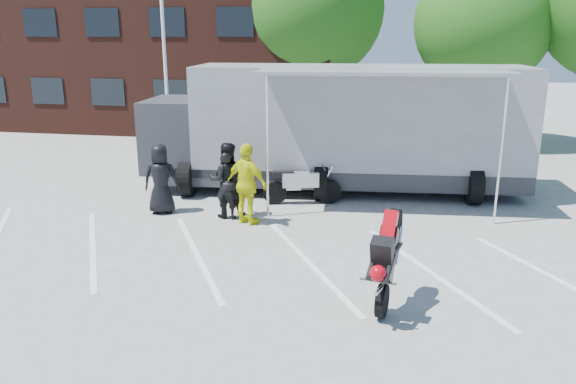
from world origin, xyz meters
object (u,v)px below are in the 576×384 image
(spectator_leather_b, at_px, (227,185))
(tree_left, at_px, (314,9))
(parked_motorcycle, at_px, (302,204))
(spectator_leather_a, at_px, (161,179))
(flagpole, at_px, (169,18))
(stunt_bike_rider, at_px, (389,302))
(tree_mid, at_px, (483,23))
(spectator_hivis, at_px, (247,184))
(transporter_truck, at_px, (340,190))
(spectator_leather_c, at_px, (227,180))

(spectator_leather_b, bearing_deg, tree_left, -78.91)
(parked_motorcycle, height_order, spectator_leather_a, spectator_leather_a)
(flagpole, relative_size, parked_motorcycle, 3.66)
(flagpole, xyz_separation_m, stunt_bike_rider, (8.07, -10.44, -5.05))
(spectator_leather_a, bearing_deg, spectator_leather_b, 162.77)
(tree_mid, height_order, spectator_hivis, tree_mid)
(stunt_bike_rider, relative_size, spectator_leather_a, 1.02)
(flagpole, xyz_separation_m, transporter_truck, (6.49, -3.28, -5.05))
(transporter_truck, xyz_separation_m, stunt_bike_rider, (1.58, -7.15, 0.00))
(transporter_truck, bearing_deg, tree_left, 98.64)
(tree_left, bearing_deg, transporter_truck, -76.40)
(parked_motorcycle, height_order, spectator_leather_b, spectator_leather_b)
(transporter_truck, bearing_deg, stunt_bike_rider, -82.51)
(transporter_truck, distance_m, spectator_leather_b, 4.19)
(flagpole, bearing_deg, tree_left, 54.72)
(tree_mid, xyz_separation_m, spectator_leather_a, (-9.08, -11.40, -4.04))
(tree_mid, relative_size, stunt_bike_rider, 4.15)
(parked_motorcycle, height_order, spectator_hivis, spectator_hivis)
(spectator_leather_c, bearing_deg, spectator_hivis, 128.46)
(stunt_bike_rider, relative_size, spectator_leather_b, 1.08)
(spectator_hivis, bearing_deg, tree_mid, -95.40)
(tree_left, bearing_deg, spectator_leather_c, -91.42)
(tree_mid, xyz_separation_m, spectator_hivis, (-6.66, -11.84, -3.95))
(tree_left, distance_m, tree_mid, 7.10)
(tree_left, bearing_deg, spectator_leather_a, -99.51)
(tree_left, distance_m, spectator_leather_a, 13.41)
(flagpole, height_order, spectator_leather_b, flagpole)
(transporter_truck, bearing_deg, spectator_leather_a, -149.20)
(parked_motorcycle, xyz_separation_m, spectator_hivis, (-1.03, -1.93, 1.00))
(stunt_bike_rider, distance_m, spectator_leather_a, 7.21)
(spectator_hivis, bearing_deg, parked_motorcycle, -94.13)
(spectator_leather_a, relative_size, spectator_leather_b, 1.05)
(spectator_leather_b, xyz_separation_m, spectator_hivis, (0.61, -0.32, 0.14))
(tree_mid, bearing_deg, spectator_hivis, -119.37)
(spectator_leather_c, bearing_deg, transporter_truck, -146.69)
(spectator_leather_a, height_order, spectator_leather_b, spectator_leather_a)
(transporter_truck, xyz_separation_m, spectator_hivis, (-1.91, -3.55, 1.00))
(flagpole, xyz_separation_m, spectator_hivis, (4.58, -6.84, -4.06))
(tree_mid, xyz_separation_m, parked_motorcycle, (-5.63, -9.91, -4.94))
(parked_motorcycle, relative_size, spectator_leather_c, 1.14)
(flagpole, bearing_deg, spectator_leather_a, -71.28)
(stunt_bike_rider, relative_size, spectator_hivis, 0.93)
(tree_left, relative_size, spectator_hivis, 4.33)
(flagpole, distance_m, tree_mid, 12.31)
(flagpole, distance_m, spectator_leather_c, 8.56)
(tree_mid, height_order, spectator_leather_a, tree_mid)
(flagpole, relative_size, tree_mid, 1.04)
(tree_left, xyz_separation_m, tree_mid, (7.00, -1.00, -0.62))
(tree_mid, height_order, transporter_truck, tree_mid)
(spectator_leather_a, height_order, spectator_hivis, spectator_hivis)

